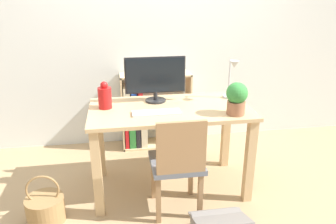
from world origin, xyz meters
TOP-DOWN VIEW (x-y plane):
  - ground_plane at (0.00, 0.00)m, footprint 10.00×10.00m
  - wall_back at (0.00, 1.06)m, footprint 8.00×0.05m
  - desk at (0.00, 0.00)m, footprint 1.33×0.71m
  - monitor at (-0.10, 0.19)m, footprint 0.52×0.18m
  - keyboard at (-0.13, -0.12)m, footprint 0.38×0.12m
  - vase at (-0.53, 0.08)m, footprint 0.11×0.11m
  - desk_lamp at (0.57, 0.12)m, footprint 0.10×0.19m
  - potted_plant at (0.49, -0.23)m, footprint 0.17×0.17m
  - chair at (-0.00, -0.37)m, footprint 0.40×0.40m
  - bookshelf at (-0.15, 0.88)m, footprint 0.76×0.28m
  - basket at (-1.02, -0.31)m, footprint 0.29×0.29m

SIDE VIEW (x-z plane):
  - ground_plane at x=0.00m, z-range 0.00..0.00m
  - basket at x=-1.02m, z-range -0.09..0.31m
  - bookshelf at x=-0.15m, z-range -0.05..0.78m
  - chair at x=0.00m, z-range 0.04..0.87m
  - desk at x=0.00m, z-range 0.24..1.00m
  - keyboard at x=-0.13m, z-range 0.76..0.78m
  - vase at x=-0.53m, z-range 0.75..0.97m
  - potted_plant at x=0.49m, z-range 0.77..1.03m
  - desk_lamp at x=0.57m, z-range 0.80..1.16m
  - monitor at x=-0.10m, z-range 0.78..1.18m
  - wall_back at x=0.00m, z-range 0.00..2.60m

